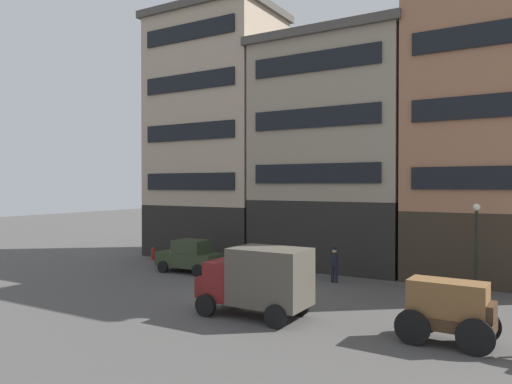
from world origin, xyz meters
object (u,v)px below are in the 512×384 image
Objects in this scene: sedan_dark at (190,256)px; pedestrian_officer at (334,263)px; fire_hydrant_curbside at (153,254)px; streetlamp_curbside at (476,236)px; cargo_wagon at (449,308)px; delivery_truck_near at (256,279)px.

sedan_dark is 2.08× the size of pedestrian_officer.
fire_hydrant_curbside is (-12.98, 0.79, -0.55)m from pedestrian_officer.
streetlamp_curbside is 19.61m from fire_hydrant_curbside.
streetlamp_curbside is 4.96× the size of fire_hydrant_curbside.
cargo_wagon is at bearing -20.86° from sedan_dark.
streetlamp_curbside reaches higher than cargo_wagon.
cargo_wagon is 0.68× the size of delivery_truck_near.
streetlamp_curbside is (6.70, 8.02, 1.25)m from delivery_truck_near.
streetlamp_curbside is at bearing 50.12° from delivery_truck_near.
delivery_truck_near is at bearing -177.05° from cargo_wagon.
cargo_wagon is at bearing -47.10° from pedestrian_officer.
delivery_truck_near is 15.22m from fire_hydrant_curbside.
streetlamp_curbside reaches higher than pedestrian_officer.
sedan_dark is 8.25m from pedestrian_officer.
sedan_dark is at bearing -169.75° from pedestrian_officer.
delivery_truck_near is at bearing -91.52° from pedestrian_officer.
pedestrian_officer is (-6.56, 7.06, -0.17)m from cargo_wagon.
sedan_dark is at bearing 143.13° from delivery_truck_near.
cargo_wagon is 21.07m from fire_hydrant_curbside.
sedan_dark is at bearing 159.14° from cargo_wagon.
delivery_truck_near is at bearing -36.87° from sedan_dark.
delivery_truck_near is 10.52m from streetlamp_curbside.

